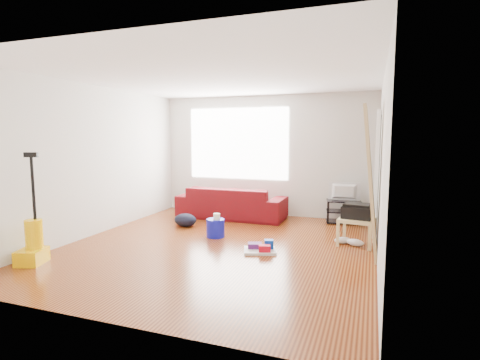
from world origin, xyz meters
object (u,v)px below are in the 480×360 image
(sofa, at_px, (232,217))
(vacuum, at_px, (33,243))
(tv_stand, at_px, (343,211))
(side_table, at_px, (357,222))
(cleaning_tray, at_px, (261,248))
(backpack, at_px, (185,226))
(bucket, at_px, (216,237))

(sofa, xyz_separation_m, vacuum, (-1.46, -3.47, 0.27))
(tv_stand, bearing_deg, sofa, 177.33)
(side_table, distance_m, cleaning_tray, 1.55)
(side_table, bearing_deg, tv_stand, 101.83)
(side_table, xyz_separation_m, cleaning_tray, (-1.28, -0.84, -0.30))
(cleaning_tray, xyz_separation_m, vacuum, (-2.67, -1.47, 0.22))
(cleaning_tray, bearing_deg, tv_stand, 66.73)
(vacuum, bearing_deg, backpack, 51.75)
(sofa, distance_m, vacuum, 3.77)
(side_table, relative_size, cleaning_tray, 1.05)
(cleaning_tray, bearing_deg, bucket, 150.94)
(side_table, height_order, bucket, side_table)
(bucket, xyz_separation_m, backpack, (-0.81, 0.48, 0.00))
(side_table, xyz_separation_m, backpack, (-3.03, 0.16, -0.35))
(tv_stand, height_order, cleaning_tray, tv_stand)
(cleaning_tray, relative_size, vacuum, 0.38)
(sofa, bearing_deg, tv_stand, -172.97)
(side_table, bearing_deg, vacuum, -149.73)
(side_table, distance_m, backpack, 3.05)
(side_table, distance_m, vacuum, 4.57)
(bucket, height_order, cleaning_tray, cleaning_tray)
(bucket, xyz_separation_m, vacuum, (-1.74, -1.99, 0.27))
(sofa, relative_size, vacuum, 1.50)
(tv_stand, relative_size, cleaning_tray, 1.25)
(sofa, height_order, vacuum, vacuum)
(tv_stand, xyz_separation_m, cleaning_tray, (-0.98, -2.27, -0.18))
(cleaning_tray, bearing_deg, backpack, 150.24)
(tv_stand, bearing_deg, bucket, -147.26)
(sofa, bearing_deg, side_table, 154.98)
(side_table, height_order, backpack, side_table)
(cleaning_tray, height_order, vacuum, vacuum)
(sofa, xyz_separation_m, cleaning_tray, (1.21, -2.00, 0.05))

